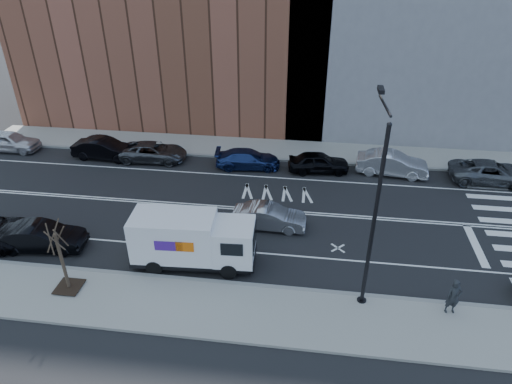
% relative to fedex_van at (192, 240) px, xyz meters
% --- Properties ---
extents(ground, '(120.00, 120.00, 0.00)m').
position_rel_fedex_van_xyz_m(ground, '(1.52, 5.60, -1.52)').
color(ground, black).
rests_on(ground, ground).
extents(sidewalk_near, '(44.00, 3.60, 0.15)m').
position_rel_fedex_van_xyz_m(sidewalk_near, '(1.52, -3.20, -1.44)').
color(sidewalk_near, gray).
rests_on(sidewalk_near, ground).
extents(sidewalk_far, '(44.00, 3.60, 0.15)m').
position_rel_fedex_van_xyz_m(sidewalk_far, '(1.52, 14.40, -1.44)').
color(sidewalk_far, gray).
rests_on(sidewalk_far, ground).
extents(curb_near, '(44.00, 0.25, 0.17)m').
position_rel_fedex_van_xyz_m(curb_near, '(1.52, -1.40, -1.43)').
color(curb_near, gray).
rests_on(curb_near, ground).
extents(curb_far, '(44.00, 0.25, 0.17)m').
position_rel_fedex_van_xyz_m(curb_far, '(1.52, 12.60, -1.43)').
color(curb_far, gray).
rests_on(curb_far, ground).
extents(crosswalk, '(3.00, 14.00, 0.01)m').
position_rel_fedex_van_xyz_m(crosswalk, '(17.52, 5.60, -1.51)').
color(crosswalk, white).
rests_on(crosswalk, ground).
extents(road_markings, '(40.00, 8.60, 0.01)m').
position_rel_fedex_van_xyz_m(road_markings, '(1.52, 5.60, -1.51)').
color(road_markings, white).
rests_on(road_markings, ground).
extents(streetlight, '(0.44, 4.02, 9.34)m').
position_rel_fedex_van_xyz_m(streetlight, '(8.52, -1.31, 3.56)').
color(streetlight, black).
rests_on(streetlight, ground).
extents(street_tree, '(1.20, 1.20, 3.75)m').
position_rel_fedex_van_xyz_m(street_tree, '(-5.49, -2.80, -0.07)').
color(street_tree, black).
rests_on(street_tree, ground).
extents(fedex_van, '(6.43, 2.51, 2.89)m').
position_rel_fedex_van_xyz_m(fedex_van, '(0.00, 0.00, 0.00)').
color(fedex_van, black).
rests_on(fedex_van, ground).
extents(far_parked_a, '(4.58, 1.85, 1.56)m').
position_rel_fedex_van_xyz_m(far_parked_a, '(-17.68, 11.67, -0.74)').
color(far_parked_a, silver).
rests_on(far_parked_a, ground).
extents(far_parked_b, '(4.83, 1.92, 1.57)m').
position_rel_fedex_van_xyz_m(far_parked_b, '(-9.76, 11.30, -0.73)').
color(far_parked_b, black).
rests_on(far_parked_b, ground).
extents(far_parked_c, '(5.04, 2.49, 1.37)m').
position_rel_fedex_van_xyz_m(far_parked_c, '(-6.01, 11.46, -0.83)').
color(far_parked_c, '#46484D').
rests_on(far_parked_c, ground).
extents(far_parked_d, '(4.82, 2.33, 1.35)m').
position_rel_fedex_van_xyz_m(far_parked_d, '(1.18, 11.24, -0.84)').
color(far_parked_d, navy).
rests_on(far_parked_d, ground).
extents(far_parked_e, '(4.47, 2.22, 1.46)m').
position_rel_fedex_van_xyz_m(far_parked_e, '(6.28, 11.26, -0.78)').
color(far_parked_e, black).
rests_on(far_parked_e, ground).
extents(far_parked_f, '(5.10, 2.27, 1.63)m').
position_rel_fedex_van_xyz_m(far_parked_f, '(11.42, 11.57, -0.70)').
color(far_parked_f, silver).
rests_on(far_parked_f, ground).
extents(far_parked_g, '(5.33, 2.49, 1.47)m').
position_rel_fedex_van_xyz_m(far_parked_g, '(17.95, 11.29, -0.78)').
color(far_parked_g, '#53575B').
rests_on(far_parked_g, ground).
extents(driving_sedan, '(4.29, 1.57, 1.40)m').
position_rel_fedex_van_xyz_m(driving_sedan, '(3.54, 3.83, -0.82)').
color(driving_sedan, '#99999D').
rests_on(driving_sedan, ground).
extents(near_parked_rear_a, '(4.75, 2.07, 1.52)m').
position_rel_fedex_van_xyz_m(near_parked_rear_a, '(-8.47, 0.16, -0.76)').
color(near_parked_rear_a, black).
rests_on(near_parked_rear_a, ground).
extents(pedestrian, '(0.71, 0.53, 1.79)m').
position_rel_fedex_van_xyz_m(pedestrian, '(12.43, -1.99, -0.47)').
color(pedestrian, '#212427').
rests_on(pedestrian, sidewalk_near).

